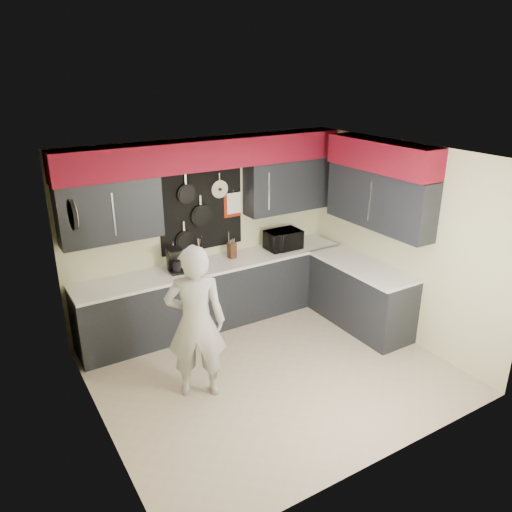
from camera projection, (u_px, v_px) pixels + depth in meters
ground at (272, 371)px, 6.06m from camera, size 4.00×4.00×0.00m
back_wall_assembly at (209, 183)px, 6.61m from camera, size 4.00×0.36×2.60m
right_wall_assembly at (382, 191)px, 6.46m from camera, size 0.36×3.50×2.60m
left_wall_assembly at (92, 313)px, 4.63m from camera, size 0.05×3.50×2.60m
base_cabinets at (258, 294)px, 7.03m from camera, size 3.95×2.20×0.92m
microwave at (283, 240)px, 7.36m from camera, size 0.51×0.35×0.28m
knife_block at (232, 250)px, 7.02m from camera, size 0.11×0.11×0.22m
utensil_crock at (200, 259)px, 6.80m from camera, size 0.13×0.13×0.17m
coffee_maker at (175, 260)px, 6.53m from camera, size 0.20×0.24×0.33m
person at (196, 323)px, 5.36m from camera, size 0.77×0.67×1.78m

